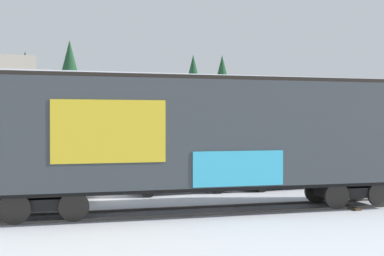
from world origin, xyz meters
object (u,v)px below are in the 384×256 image
Objects in this scene: parked_car_silver at (177,172)px; freight_car at (208,135)px; parked_car_tan at (36,180)px; parked_car_black at (283,169)px.

freight_car is at bearing -92.78° from parked_car_silver.
freight_car is 7.19m from parked_car_tan.
parked_car_black is (5.05, 0.10, -0.01)m from parked_car_silver.
parked_car_silver is at bearing 5.78° from parked_car_tan.
parked_car_tan is 5.78m from parked_car_silver.
freight_car reaches higher than parked_car_black.
parked_car_tan is 0.96× the size of parked_car_silver.
parked_car_black is (10.80, 0.68, 0.08)m from parked_car_tan.
parked_car_silver is 0.95× the size of parked_car_black.
parked_car_silver is at bearing 87.22° from freight_car.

